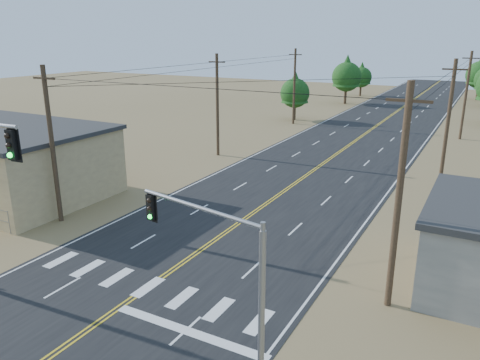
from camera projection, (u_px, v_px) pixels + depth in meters
The scene contains 11 objects.
road at pixel (309, 174), 41.07m from camera, with size 15.00×200.00×0.02m, color black.
utility_pole_left_near at pixel (52, 145), 29.23m from camera, with size 1.80×0.30×10.00m.
utility_pole_left_mid at pixel (217, 105), 46.02m from camera, with size 1.80×0.30×10.00m.
utility_pole_left_far at pixel (294, 86), 62.80m from camera, with size 1.80×0.30×10.00m.
utility_pole_right_near at pixel (399, 198), 19.67m from camera, with size 1.80×0.30×10.00m.
utility_pole_right_mid at pixel (448, 123), 36.45m from camera, with size 1.80×0.30×10.00m.
utility_pole_right_far at pixel (466, 95), 53.24m from camera, with size 1.80×0.30×10.00m.
signal_mast_right at pixel (224, 269), 15.27m from camera, with size 5.35×1.26×6.44m.
tree_left_near at pixel (295, 90), 66.03m from camera, with size 4.14×4.14×6.90m.
tree_left_mid at pixel (347, 74), 81.57m from camera, with size 5.09×5.09×8.49m.
tree_left_far at pixel (362, 75), 92.37m from camera, with size 4.00×4.00×6.66m.
Camera 1 is at (13.47, -7.50, 11.69)m, focal length 35.00 mm.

